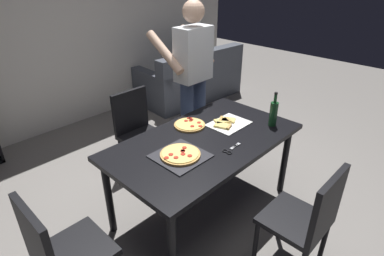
% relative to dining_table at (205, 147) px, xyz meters
% --- Properties ---
extents(ground_plane, '(12.00, 12.00, 0.00)m').
position_rel_dining_table_xyz_m(ground_plane, '(0.00, 0.00, -0.68)').
color(ground_plane, gray).
extents(back_wall, '(6.40, 0.10, 2.80)m').
position_rel_dining_table_xyz_m(back_wall, '(0.00, 2.60, 0.72)').
color(back_wall, silver).
rests_on(back_wall, ground_plane).
extents(dining_table, '(1.64, 0.92, 0.75)m').
position_rel_dining_table_xyz_m(dining_table, '(0.00, 0.00, 0.00)').
color(dining_table, black).
rests_on(dining_table, ground_plane).
extents(chair_near_camera, '(0.42, 0.42, 0.90)m').
position_rel_dining_table_xyz_m(chair_near_camera, '(-0.00, -0.95, -0.16)').
color(chair_near_camera, black).
rests_on(chair_near_camera, ground_plane).
extents(chair_far_side, '(0.42, 0.42, 0.90)m').
position_rel_dining_table_xyz_m(chair_far_side, '(0.00, 0.95, -0.16)').
color(chair_far_side, black).
rests_on(chair_far_side, ground_plane).
extents(chair_left_end, '(0.42, 0.42, 0.90)m').
position_rel_dining_table_xyz_m(chair_left_end, '(-1.31, 0.00, -0.16)').
color(chair_left_end, black).
rests_on(chair_left_end, ground_plane).
extents(couch, '(1.76, 0.97, 0.85)m').
position_rel_dining_table_xyz_m(couch, '(1.90, 1.99, -0.37)').
color(couch, '#4C515B').
rests_on(couch, ground_plane).
extents(person_serving_pizza, '(0.55, 0.54, 1.75)m').
position_rel_dining_table_xyz_m(person_serving_pizza, '(0.60, 0.73, 0.32)').
color(person_serving_pizza, '#38476B').
rests_on(person_serving_pizza, ground_plane).
extents(pepperoni_pizza_on_tray, '(0.37, 0.37, 0.04)m').
position_rel_dining_table_xyz_m(pepperoni_pizza_on_tray, '(-0.33, -0.04, 0.09)').
color(pepperoni_pizza_on_tray, '#2D2D33').
rests_on(pepperoni_pizza_on_tray, dining_table).
extents(pizza_slices_on_towel, '(0.36, 0.28, 0.03)m').
position_rel_dining_table_xyz_m(pizza_slices_on_towel, '(0.34, 0.04, 0.09)').
color(pizza_slices_on_towel, white).
rests_on(pizza_slices_on_towel, dining_table).
extents(wine_bottle, '(0.07, 0.07, 0.32)m').
position_rel_dining_table_xyz_m(wine_bottle, '(0.61, -0.27, 0.19)').
color(wine_bottle, '#194723').
rests_on(wine_bottle, dining_table).
extents(kitchen_scissors, '(0.19, 0.09, 0.01)m').
position_rel_dining_table_xyz_m(kitchen_scissors, '(0.01, -0.26, 0.08)').
color(kitchen_scissors, silver).
rests_on(kitchen_scissors, dining_table).
extents(second_pizza_plain, '(0.28, 0.28, 0.03)m').
position_rel_dining_table_xyz_m(second_pizza_plain, '(0.08, 0.26, 0.09)').
color(second_pizza_plain, tan).
rests_on(second_pizza_plain, dining_table).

